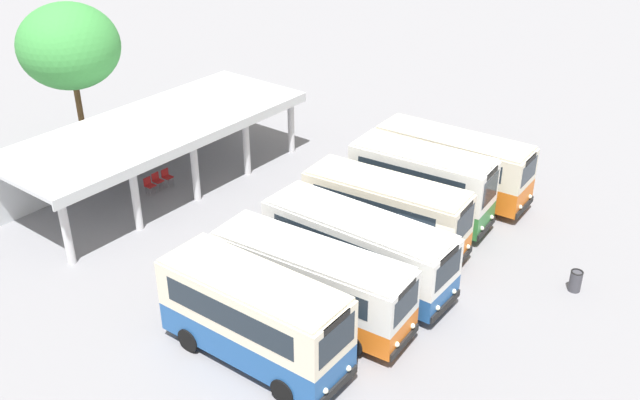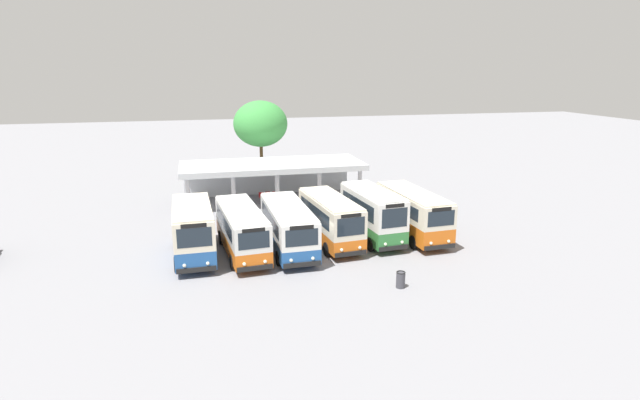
% 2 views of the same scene
% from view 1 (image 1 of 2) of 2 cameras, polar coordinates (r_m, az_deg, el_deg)
% --- Properties ---
extents(ground_plane, '(180.00, 180.00, 0.00)m').
position_cam_1_polar(ground_plane, '(28.95, 7.08, -6.72)').
color(ground_plane, gray).
extents(city_bus_nearest_orange, '(2.55, 6.99, 3.32)m').
position_cam_1_polar(city_bus_nearest_orange, '(24.23, -5.31, -9.13)').
color(city_bus_nearest_orange, black).
rests_on(city_bus_nearest_orange, ground).
extents(city_bus_second_in_row, '(2.80, 7.97, 2.98)m').
position_cam_1_polar(city_bus_second_in_row, '(26.07, -0.74, -6.42)').
color(city_bus_second_in_row, black).
rests_on(city_bus_second_in_row, ground).
extents(city_bus_middle_cream, '(2.53, 8.05, 2.96)m').
position_cam_1_polar(city_bus_middle_cream, '(28.05, 3.04, -3.73)').
color(city_bus_middle_cream, black).
rests_on(city_bus_middle_cream, ground).
extents(city_bus_fourth_amber, '(2.83, 7.38, 3.15)m').
position_cam_1_polar(city_bus_fourth_amber, '(30.43, 5.29, -0.87)').
color(city_bus_fourth_amber, black).
rests_on(city_bus_fourth_amber, ground).
extents(city_bus_fifth_blue, '(2.69, 6.74, 3.48)m').
position_cam_1_polar(city_bus_fifth_blue, '(32.62, 8.10, 1.39)').
color(city_bus_fifth_blue, black).
rests_on(city_bus_fifth_blue, ground).
extents(city_bus_far_end_green, '(2.68, 7.79, 3.20)m').
position_cam_1_polar(city_bus_far_end_green, '(35.04, 10.52, 2.91)').
color(city_bus_far_end_green, black).
rests_on(city_bus_far_end_green, ground).
extents(terminal_canopy, '(15.71, 6.19, 3.40)m').
position_cam_1_polar(terminal_canopy, '(36.55, -13.55, 5.21)').
color(terminal_canopy, silver).
rests_on(terminal_canopy, ground).
extents(waiting_chair_end_by_column, '(0.44, 0.44, 0.86)m').
position_cam_1_polar(waiting_chair_end_by_column, '(36.22, -13.54, 1.25)').
color(waiting_chair_end_by_column, slate).
rests_on(waiting_chair_end_by_column, ground).
extents(waiting_chair_second_from_end, '(0.44, 0.44, 0.86)m').
position_cam_1_polar(waiting_chair_second_from_end, '(36.60, -12.94, 1.62)').
color(waiting_chair_second_from_end, slate).
rests_on(waiting_chair_second_from_end, ground).
extents(waiting_chair_middle_seat, '(0.44, 0.44, 0.86)m').
position_cam_1_polar(waiting_chair_middle_seat, '(36.89, -12.20, 1.92)').
color(waiting_chair_middle_seat, slate).
rests_on(waiting_chair_middle_seat, ground).
extents(roadside_tree_behind_canopy, '(5.22, 5.22, 8.37)m').
position_cam_1_polar(roadside_tree_behind_canopy, '(39.62, -19.47, 11.53)').
color(roadside_tree_behind_canopy, brown).
rests_on(roadside_tree_behind_canopy, ground).
extents(litter_bin_apron, '(0.49, 0.49, 0.90)m').
position_cam_1_polar(litter_bin_apron, '(29.89, 19.80, -6.10)').
color(litter_bin_apron, '#3F3F47').
rests_on(litter_bin_apron, ground).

